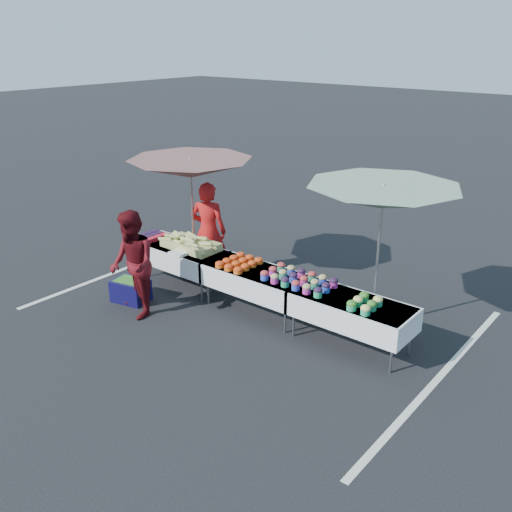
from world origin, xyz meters
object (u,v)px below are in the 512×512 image
Objects in this scene: customer at (132,265)px; umbrella_right at (383,198)px; vendor at (208,231)px; table_left at (180,255)px; storage_bin at (131,290)px; table_right at (351,310)px; table_center at (256,279)px; umbrella_left at (191,169)px.

customer is 0.75× the size of umbrella_right.
vendor reaches higher than customer.
vendor is (0.21, 0.55, 0.35)m from table_left.
table_right is at bearing 3.45° from storage_bin.
storage_bin is at bearing -151.62° from table_center.
umbrella_right is at bearing 22.22° from table_center.
customer is at bearing -78.59° from umbrella_left.
table_center reaches higher than storage_bin.
umbrella_right is (3.38, 0.18, 1.19)m from vendor.
umbrella_left is (-0.03, 0.40, 1.52)m from table_left.
table_right is 1.04× the size of customer.
table_center is 2.48m from umbrella_right.
umbrella_right is (3.27, 2.08, 1.24)m from customer.
vendor is at bearing 64.71° from storage_bin.
table_left reaches higher than storage_bin.
storage_bin is (-3.75, -1.79, -1.93)m from umbrella_right.
table_left is 2.73× the size of storage_bin.
umbrella_right reaches higher than customer.
umbrella_left reaches higher than vendor.
storage_bin is at bearing 52.84° from vendor.
umbrella_right is at bearing 5.24° from umbrella_left.
storage_bin is (-0.48, 0.29, -0.69)m from customer.
umbrella_right is 3.47× the size of storage_bin.
table_left is 0.99× the size of vendor.
vendor is at bearing 160.88° from table_center.
table_center is 1.72m from vendor.
umbrella_right reaches higher than table_center.
table_left is at bearing 180.00° from table_right.
umbrella_right reaches higher than vendor.
table_right is (1.80, 0.00, 0.00)m from table_center.
customer reaches higher than table_left.
customer is at bearing -157.71° from table_right.
customer is (0.32, -1.35, 0.31)m from table_left.
customer is (0.10, -1.90, -0.05)m from vendor.
customer is (-1.48, -1.35, 0.31)m from table_center.
table_left and table_center have the same top height.
table_center and table_right have the same top height.
vendor is at bearing 117.80° from customer.
vendor is 0.79× the size of umbrella_right.
customer is at bearing -147.60° from umbrella_right.
vendor is at bearing 68.75° from table_left.
vendor is 2.75× the size of storage_bin.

